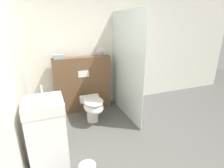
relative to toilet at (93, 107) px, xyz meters
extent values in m
cube|color=silver|center=(0.24, 0.82, 0.93)|extent=(8.00, 0.06, 2.50)
cube|color=brown|center=(-0.04, 0.61, 0.27)|extent=(1.21, 0.21, 1.19)
cube|color=white|center=(-0.04, 0.51, 0.53)|extent=(0.22, 0.01, 0.14)
cube|color=silver|center=(0.73, 0.09, 0.72)|extent=(0.01, 1.40, 2.09)
sphere|color=#B2B2B7|center=(0.73, -0.58, 0.68)|extent=(0.04, 0.04, 0.04)
cylinder|color=white|center=(0.00, 0.04, -0.16)|extent=(0.22, 0.22, 0.34)
ellipsoid|color=white|center=(0.00, -0.05, 0.03)|extent=(0.37, 0.53, 0.22)
ellipsoid|color=white|center=(0.00, -0.05, 0.15)|extent=(0.36, 0.52, 0.02)
cube|color=white|center=(0.00, 0.25, 0.08)|extent=(0.38, 0.13, 0.13)
cube|color=white|center=(-0.84, -0.91, 0.11)|extent=(0.45, 0.45, 0.86)
cube|color=white|center=(-0.84, -0.91, 0.60)|extent=(0.46, 0.46, 0.13)
cylinder|color=silver|center=(-0.84, -0.78, 0.74)|extent=(0.02, 0.02, 0.14)
cylinder|color=#B7B7BC|center=(0.38, 0.59, 0.98)|extent=(0.13, 0.08, 0.08)
cone|color=#B7B7BC|center=(0.46, 0.59, 0.98)|extent=(0.03, 0.07, 0.07)
cylinder|color=#B7B7BC|center=(0.35, 0.59, 0.92)|extent=(0.03, 0.03, 0.11)
cube|color=#8C9EAD|center=(-0.49, 0.59, 0.91)|extent=(0.20, 0.15, 0.08)
cylinder|color=silver|center=(-0.44, -1.31, -0.09)|extent=(0.21, 0.21, 0.01)
camera|label=1|loc=(-0.76, -2.96, 1.52)|focal=28.00mm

